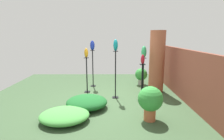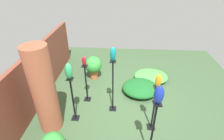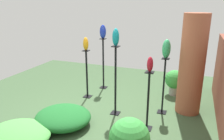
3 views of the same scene
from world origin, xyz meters
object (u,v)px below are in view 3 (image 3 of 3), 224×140
object	(u,v)px
pedestal_amber	(87,76)
pedestal_ruby	(148,104)
brick_pillar	(192,65)
art_vase_jade	(166,49)
pedestal_jade	(163,88)
art_vase_ruby	(150,64)
art_vase_amber	(86,44)
art_vase_cobalt	(103,32)
art_vase_teal	(116,37)
pedestal_cobalt	(103,66)
pedestal_teal	(116,84)
potted_plant_front_right	(175,80)

from	to	relation	value
pedestal_amber	pedestal_ruby	distance (m)	2.08
brick_pillar	art_vase_jade	xyz separation A→B (m)	(0.29, -0.54, 0.38)
brick_pillar	pedestal_amber	size ratio (longest dim) A/B	1.75
pedestal_jade	art_vase_ruby	xyz separation A→B (m)	(0.80, -0.18, 0.75)
pedestal_amber	art_vase_amber	size ratio (longest dim) A/B	3.81
pedestal_ruby	art_vase_cobalt	bearing A→B (deg)	-135.76
art_vase_jade	art_vase_teal	bearing A→B (deg)	-66.43
pedestal_cobalt	art_vase_teal	world-z (taller)	art_vase_teal
pedestal_teal	pedestal_jade	xyz separation A→B (m)	(-0.43, 0.99, -0.13)
pedestal_teal	potted_plant_front_right	world-z (taller)	pedestal_teal
brick_pillar	art_vase_cobalt	size ratio (longest dim) A/B	5.87
art_vase_cobalt	art_vase_teal	size ratio (longest dim) A/B	1.03
brick_pillar	art_vase_ruby	xyz separation A→B (m)	(1.09, -0.72, 0.23)
pedestal_ruby	potted_plant_front_right	world-z (taller)	pedestal_ruby
art_vase_cobalt	pedestal_amber	bearing A→B (deg)	-10.56
brick_pillar	art_vase_cobalt	distance (m)	2.56
pedestal_amber	pedestal_ruby	size ratio (longest dim) A/B	1.07
art_vase_jade	pedestal_amber	bearing A→B (deg)	-94.94
pedestal_jade	art_vase_amber	size ratio (longest dim) A/B	3.84
art_vase_amber	potted_plant_front_right	xyz separation A→B (m)	(-0.99, 2.16, -1.04)
pedestal_jade	art_vase_amber	bearing A→B (deg)	-94.94
art_vase_amber	art_vase_teal	distance (m)	1.23
brick_pillar	art_vase_ruby	world-z (taller)	brick_pillar
pedestal_teal	art_vase_ruby	bearing A→B (deg)	65.75
pedestal_cobalt	pedestal_ruby	world-z (taller)	pedestal_cobalt
pedestal_amber	art_vase_teal	size ratio (longest dim) A/B	3.47
art_vase_amber	art_vase_teal	size ratio (longest dim) A/B	0.91
art_vase_cobalt	art_vase_ruby	size ratio (longest dim) A/B	1.31
art_vase_amber	art_vase_ruby	bearing A→B (deg)	62.11
art_vase_cobalt	potted_plant_front_right	world-z (taller)	art_vase_cobalt
pedestal_ruby	potted_plant_front_right	xyz separation A→B (m)	(-1.96, 0.32, -0.14)
art_vase_ruby	potted_plant_front_right	bearing A→B (deg)	170.72
pedestal_jade	potted_plant_front_right	xyz separation A→B (m)	(-1.16, 0.14, -0.18)
art_vase_cobalt	potted_plant_front_right	size ratio (longest dim) A/B	0.54
art_vase_amber	pedestal_cobalt	bearing A→B (deg)	169.44
brick_pillar	pedestal_cobalt	size ratio (longest dim) A/B	1.51
art_vase_cobalt	art_vase_jade	size ratio (longest dim) A/B	0.93
art_vase_amber	art_vase_ruby	size ratio (longest dim) A/B	1.15
pedestal_teal	potted_plant_front_right	bearing A→B (deg)	144.64
pedestal_teal	pedestal_jade	size ratio (longest dim) A/B	1.21
art_vase_teal	potted_plant_front_right	xyz separation A→B (m)	(-1.59, 1.13, -1.34)
brick_pillar	potted_plant_front_right	xyz separation A→B (m)	(-0.87, -0.40, -0.71)
pedestal_jade	art_vase_amber	world-z (taller)	art_vase_amber
brick_pillar	pedestal_teal	size ratio (longest dim) A/B	1.43
pedestal_jade	pedestal_teal	bearing A→B (deg)	-66.43
pedestal_teal	pedestal_jade	world-z (taller)	pedestal_teal
pedestal_ruby	art_vase_ruby	bearing A→B (deg)	0.00
pedestal_teal	art_vase_jade	bearing A→B (deg)	113.57
art_vase_teal	pedestal_ruby	bearing A→B (deg)	65.75
pedestal_teal	art_vase_jade	xyz separation A→B (m)	(-0.43, 0.99, 0.77)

